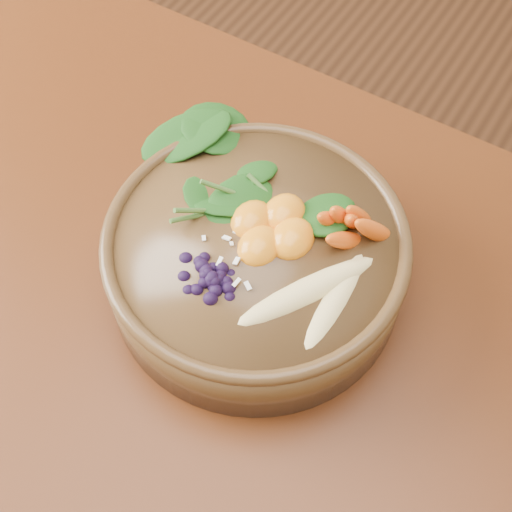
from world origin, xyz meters
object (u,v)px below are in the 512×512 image
at_px(kale_heap, 273,163).
at_px(carrot_cluster, 360,203).
at_px(dining_table, 134,362).
at_px(mandarin_cluster, 272,220).
at_px(stoneware_bowl, 256,261).
at_px(blueberry_pile, 206,265).
at_px(banana_halves, 322,287).

distance_m(kale_heap, carrot_cluster, 0.11).
bearing_deg(dining_table, kale_heap, 71.52).
relative_size(dining_table, mandarin_cluster, 16.05).
height_order(dining_table, stoneware_bowl, stoneware_bowl).
height_order(carrot_cluster, mandarin_cluster, carrot_cluster).
relative_size(dining_table, blueberry_pile, 11.02).
xyz_separation_m(dining_table, carrot_cluster, (0.17, 0.19, 0.22)).
bearing_deg(mandarin_cluster, carrot_cluster, 32.65).
distance_m(dining_table, stoneware_bowl, 0.20).
distance_m(mandarin_cluster, blueberry_pile, 0.08).
relative_size(banana_halves, blueberry_pile, 1.14).
distance_m(banana_halves, blueberry_pile, 0.11).
height_order(kale_heap, banana_halves, kale_heap).
bearing_deg(stoneware_bowl, banana_halves, -14.80).
bearing_deg(blueberry_pile, kale_heap, 94.26).
xyz_separation_m(carrot_cluster, mandarin_cluster, (-0.07, -0.05, -0.03)).
height_order(mandarin_cluster, blueberry_pile, blueberry_pile).
bearing_deg(carrot_cluster, blueberry_pile, -109.55).
bearing_deg(carrot_cluster, stoneware_bowl, -123.69).
height_order(stoneware_bowl, mandarin_cluster, mandarin_cluster).
bearing_deg(stoneware_bowl, blueberry_pile, -104.68).
bearing_deg(stoneware_bowl, dining_table, -127.47).
height_order(kale_heap, carrot_cluster, carrot_cluster).
relative_size(kale_heap, mandarin_cluster, 2.07).
distance_m(dining_table, kale_heap, 0.29).
distance_m(dining_table, carrot_cluster, 0.34).
bearing_deg(banana_halves, kale_heap, 156.45).
distance_m(carrot_cluster, blueberry_pile, 0.16).
relative_size(carrot_cluster, blueberry_pile, 0.60).
height_order(banana_halves, blueberry_pile, blueberry_pile).
xyz_separation_m(kale_heap, mandarin_cluster, (0.03, -0.06, -0.01)).
bearing_deg(kale_heap, banana_halves, -41.09).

